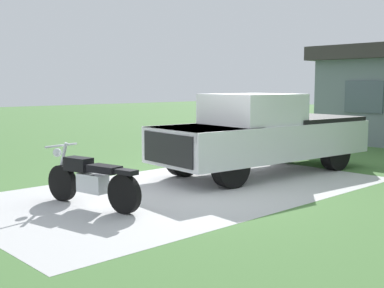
% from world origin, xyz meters
% --- Properties ---
extents(ground_plane, '(80.00, 80.00, 0.00)m').
position_xyz_m(ground_plane, '(0.00, 0.00, 0.00)').
color(ground_plane, '#49753A').
extents(driveway_pad, '(4.71, 8.48, 0.01)m').
position_xyz_m(driveway_pad, '(0.00, 0.00, 0.00)').
color(driveway_pad, '#BDBDBD').
rests_on(driveway_pad, ground).
extents(motorcycle, '(2.19, 0.77, 1.09)m').
position_xyz_m(motorcycle, '(-0.10, -2.17, 0.47)').
color(motorcycle, black).
rests_on(motorcycle, ground).
extents(pickup_truck, '(2.51, 5.78, 1.90)m').
position_xyz_m(pickup_truck, '(-0.18, 2.70, 0.95)').
color(pickup_truck, black).
rests_on(pickup_truck, ground).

